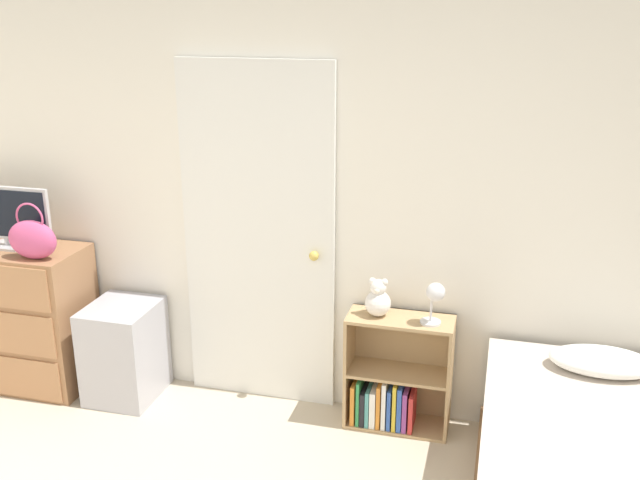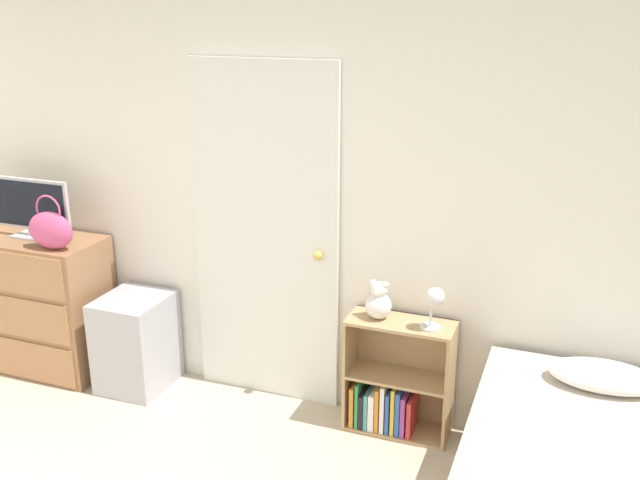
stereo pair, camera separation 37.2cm
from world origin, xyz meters
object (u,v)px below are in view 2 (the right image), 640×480
(bookshelf, at_px, (393,388))
(desk_lamp, at_px, (434,301))
(teddy_bear, at_px, (379,302))
(storage_bin, at_px, (136,342))
(handbag, at_px, (51,230))
(dresser, at_px, (42,303))
(tv, at_px, (27,206))

(bookshelf, relative_size, desk_lamp, 2.81)
(bookshelf, distance_m, teddy_bear, 0.52)
(storage_bin, relative_size, desk_lamp, 2.48)
(handbag, distance_m, desk_lamp, 2.29)
(desk_lamp, bearing_deg, handbag, -175.50)
(dresser, distance_m, tv, 0.64)
(teddy_bear, relative_size, desk_lamp, 0.92)
(storage_bin, xyz_separation_m, bookshelf, (1.62, 0.10, -0.04))
(storage_bin, bearing_deg, dresser, -179.52)
(desk_lamp, bearing_deg, bookshelf, 169.15)
(dresser, xyz_separation_m, bookshelf, (2.32, 0.10, -0.19))
(dresser, bearing_deg, bookshelf, 2.55)
(teddy_bear, bearing_deg, tv, -177.98)
(storage_bin, distance_m, teddy_bear, 1.59)
(tv, height_order, teddy_bear, tv)
(bookshelf, height_order, desk_lamp, desk_lamp)
(handbag, bearing_deg, bookshelf, 6.08)
(handbag, relative_size, desk_lamp, 1.41)
(dresser, xyz_separation_m, tv, (-0.03, 0.02, 0.64))
(storage_bin, bearing_deg, handbag, -164.66)
(tv, distance_m, storage_bin, 1.08)
(tv, xyz_separation_m, teddy_bear, (2.25, 0.08, -0.33))
(tv, xyz_separation_m, desk_lamp, (2.56, 0.04, -0.26))
(storage_bin, height_order, bookshelf, bookshelf)
(handbag, distance_m, storage_bin, 0.85)
(dresser, relative_size, tv, 1.43)
(dresser, relative_size, storage_bin, 1.51)
(bookshelf, bearing_deg, teddy_bear, -177.98)
(handbag, bearing_deg, dresser, 155.66)
(tv, bearing_deg, bookshelf, 2.02)
(dresser, distance_m, teddy_bear, 2.25)
(dresser, relative_size, teddy_bear, 4.09)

